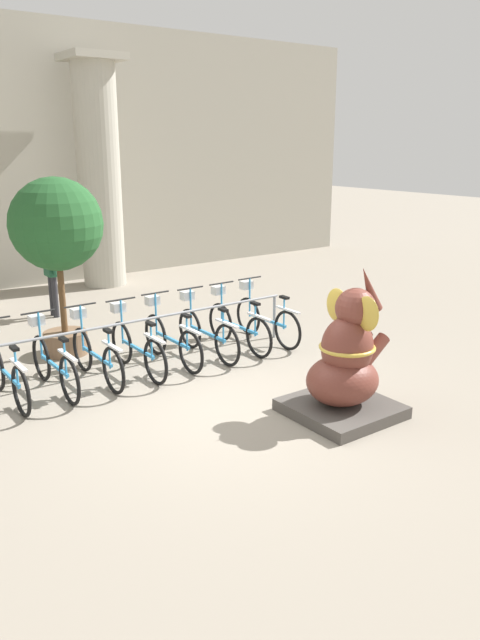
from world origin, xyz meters
name	(u,v)px	position (x,y,z in m)	size (l,w,h in m)	color
ground_plane	(227,406)	(0.00, 0.00, 0.00)	(60.00, 60.00, 0.00)	gray
building_facade	(7,156)	(0.00, 8.60, 3.00)	(20.00, 0.20, 6.00)	#A39E8E
column_right	(99,172)	(1.73, 7.60, 2.62)	(1.23, 1.23, 5.16)	#ADA899
bike_rack	(150,326)	(-0.06, 1.95, 0.63)	(4.95, 0.05, 0.77)	gray
bicycle_0	(7,372)	(-2.24, 1.84, 0.40)	(0.48, 1.75, 1.04)	black
bicycle_1	(53,363)	(-1.62, 1.83, 0.40)	(0.48, 1.75, 1.04)	black
bicycle_2	(96,354)	(-1.00, 1.84, 0.40)	(0.48, 1.75, 1.04)	black
bicycle_3	(136,347)	(-0.38, 1.80, 0.40)	(0.48, 1.75, 1.04)	black
bicycle_4	(171,338)	(0.25, 1.87, 0.40)	(0.48, 1.75, 1.04)	black
bicycle_5	(206,332)	(0.87, 1.83, 0.40)	(0.48, 1.75, 1.04)	black
bicycle_6	(237,325)	(1.49, 1.84, 0.40)	(0.48, 1.75, 1.04)	black
bicycle_7	(266,318)	(2.11, 1.88, 0.40)	(0.48, 1.75, 1.04)	black
elephant_statue	(346,366)	(1.08, -1.03, 0.64)	(1.23, 1.23, 1.89)	#4C4742
person_pedestrian	(51,267)	(-0.27, 5.55, 0.99)	(0.22, 0.47, 1.65)	#28282D
potted_tree	(57,231)	(-0.91, 3.26, 1.98)	(1.44, 1.44, 2.81)	brown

